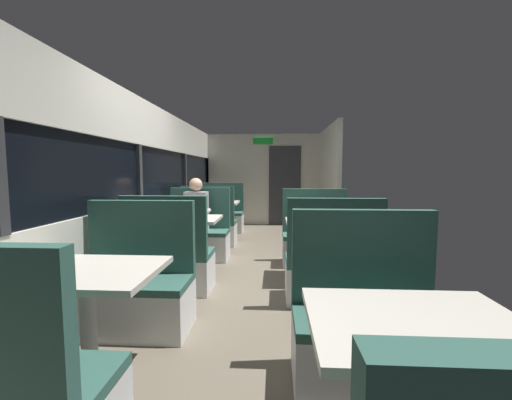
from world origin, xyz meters
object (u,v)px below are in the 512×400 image
at_px(dining_table_near_window, 87,284).
at_px(dining_table_mid_window, 186,225).
at_px(coffee_cup_primary, 340,220).
at_px(bench_near_window_facing_entry, 136,291).
at_px(bench_front_aisle_facing_entry, 367,332).
at_px(bench_far_window_facing_end, 210,228).
at_px(dining_table_front_aisle, 417,343).
at_px(bench_far_window_facing_entry, 222,217).
at_px(seated_passenger, 197,225).
at_px(dining_table_far_window, 216,207).
at_px(bench_rear_aisle_facing_end, 332,271).
at_px(bench_rear_aisle_facing_entry, 315,242).
at_px(bench_mid_window_facing_end, 169,262).
at_px(dining_table_rear_aisle, 322,229).
at_px(bench_mid_window_facing_entry, 198,237).

relative_size(dining_table_near_window, dining_table_mid_window, 1.00).
bearing_deg(coffee_cup_primary, bench_near_window_facing_entry, -148.25).
height_order(dining_table_near_window, bench_front_aisle_facing_entry, bench_front_aisle_facing_entry).
relative_size(bench_far_window_facing_end, dining_table_front_aisle, 1.22).
bearing_deg(bench_far_window_facing_end, dining_table_front_aisle, -68.17).
bearing_deg(dining_table_near_window, dining_table_mid_window, 90.00).
distance_m(bench_far_window_facing_entry, seated_passenger, 2.37).
bearing_deg(bench_front_aisle_facing_entry, dining_table_near_window, -176.82).
relative_size(dining_table_far_window, bench_rear_aisle_facing_end, 0.82).
xyz_separation_m(bench_rear_aisle_facing_entry, coffee_cup_primary, (0.18, -0.86, 0.46)).
bearing_deg(coffee_cup_primary, seated_passenger, 153.27).
bearing_deg(bench_far_window_facing_end, bench_rear_aisle_facing_end, -54.23).
bearing_deg(bench_near_window_facing_entry, bench_mid_window_facing_end, 90.00).
height_order(dining_table_near_window, coffee_cup_primary, coffee_cup_primary).
bearing_deg(coffee_cup_primary, bench_far_window_facing_end, 135.29).
bearing_deg(dining_table_front_aisle, seated_passenger, 117.01).
height_order(bench_far_window_facing_entry, coffee_cup_primary, bench_far_window_facing_entry).
bearing_deg(bench_rear_aisle_facing_entry, dining_table_mid_window, -164.41).
bearing_deg(bench_front_aisle_facing_entry, bench_far_window_facing_entry, 109.10).
relative_size(bench_front_aisle_facing_entry, bench_rear_aisle_facing_entry, 1.00).
height_order(bench_far_window_facing_entry, dining_table_rear_aisle, bench_far_window_facing_entry).
relative_size(dining_table_rear_aisle, bench_rear_aisle_facing_entry, 0.82).
xyz_separation_m(dining_table_near_window, bench_front_aisle_facing_entry, (1.79, 0.10, -0.31)).
bearing_deg(dining_table_near_window, dining_table_rear_aisle, 49.35).
relative_size(bench_far_window_facing_end, bench_far_window_facing_entry, 1.00).
height_order(bench_far_window_facing_entry, dining_table_front_aisle, bench_far_window_facing_entry).
height_order(bench_mid_window_facing_entry, bench_front_aisle_facing_entry, same).
relative_size(bench_far_window_facing_end, bench_front_aisle_facing_entry, 1.00).
relative_size(bench_mid_window_facing_end, bench_rear_aisle_facing_entry, 1.00).
distance_m(dining_table_rear_aisle, bench_rear_aisle_facing_end, 0.77).
height_order(dining_table_mid_window, dining_table_far_window, same).
height_order(bench_front_aisle_facing_entry, coffee_cup_primary, bench_front_aisle_facing_entry).
height_order(bench_mid_window_facing_end, bench_mid_window_facing_entry, same).
relative_size(bench_near_window_facing_entry, bench_far_window_facing_entry, 1.00).
bearing_deg(bench_mid_window_facing_entry, bench_rear_aisle_facing_end, -41.77).
bearing_deg(bench_rear_aisle_facing_entry, bench_far_window_facing_entry, 125.77).
bearing_deg(bench_front_aisle_facing_entry, dining_table_mid_window, 129.33).
relative_size(dining_table_front_aisle, dining_table_rear_aisle, 1.00).
relative_size(dining_table_far_window, dining_table_rear_aisle, 1.00).
relative_size(dining_table_rear_aisle, coffee_cup_primary, 10.00).
bearing_deg(bench_front_aisle_facing_entry, dining_table_far_window, 111.83).
bearing_deg(bench_near_window_facing_entry, dining_table_far_window, 90.00).
distance_m(dining_table_far_window, bench_front_aisle_facing_entry, 4.82).
height_order(bench_mid_window_facing_entry, dining_table_rear_aisle, bench_mid_window_facing_entry).
distance_m(dining_table_near_window, bench_rear_aisle_facing_entry, 3.32).
xyz_separation_m(bench_far_window_facing_end, bench_front_aisle_facing_entry, (1.79, -3.77, 0.00)).
bearing_deg(dining_table_near_window, bench_mid_window_facing_end, 90.00).
distance_m(bench_far_window_facing_end, seated_passenger, 0.98).
height_order(bench_far_window_facing_end, coffee_cup_primary, bench_far_window_facing_end).
xyz_separation_m(dining_table_mid_window, dining_table_front_aisle, (1.79, -2.88, 0.00)).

